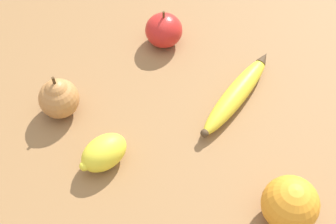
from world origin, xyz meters
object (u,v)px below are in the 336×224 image
(banana, at_px, (237,94))
(apple, at_px, (164,30))
(pear, at_px, (59,97))
(lemon, at_px, (104,153))
(orange, at_px, (290,204))

(banana, xyz_separation_m, apple, (-0.02, -0.19, 0.01))
(banana, distance_m, pear, 0.30)
(pear, relative_size, apple, 1.12)
(apple, xyz_separation_m, lemon, (0.27, 0.11, -0.01))
(banana, xyz_separation_m, orange, (0.13, 0.19, 0.02))
(banana, relative_size, orange, 2.68)
(banana, distance_m, orange, 0.23)
(banana, height_order, orange, orange)
(lemon, bearing_deg, apple, -157.27)
(banana, xyz_separation_m, pear, (0.22, -0.21, 0.02))
(pear, bearing_deg, orange, 102.26)
(orange, relative_size, lemon, 0.95)
(apple, relative_size, lemon, 0.89)
(lemon, bearing_deg, orange, 112.16)
(pear, height_order, apple, pear)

